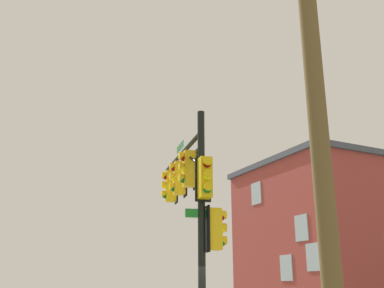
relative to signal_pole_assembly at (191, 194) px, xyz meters
name	(u,v)px	position (x,y,z in m)	size (l,w,h in m)	color
signal_pole_assembly	(191,194)	(0.00, 0.00, 0.00)	(5.10, 1.45, 6.79)	black
utility_pole	(316,98)	(-7.68, 1.87, -0.23)	(1.48, 1.22, 8.48)	brown
brick_building	(322,243)	(7.22, -11.26, -0.36)	(8.00, 6.81, 8.51)	#9B3A35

